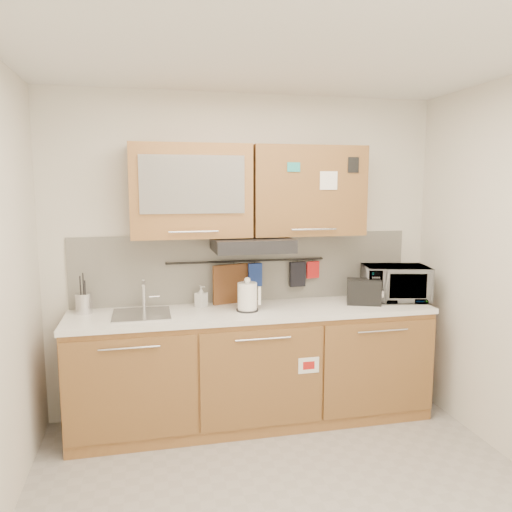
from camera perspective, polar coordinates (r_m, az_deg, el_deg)
name	(u,v)px	position (r m, az deg, el deg)	size (l,w,h in m)	color
ceiling	(304,39)	(2.73, 5.51, 23.49)	(3.20, 3.20, 0.00)	white
wall_back	(246,255)	(4.12, -1.20, 0.07)	(3.20, 3.20, 0.00)	silver
base_cabinet	(254,372)	(4.06, -0.28, -13.15)	(2.80, 0.64, 0.88)	#AC7C3D
countertop	(254,312)	(3.90, -0.28, -6.37)	(2.82, 0.62, 0.04)	white
backsplash	(246,268)	(4.13, -1.17, -1.32)	(2.80, 0.02, 0.56)	silver
upper_cabinets	(249,191)	(3.91, -0.78, 7.44)	(1.82, 0.37, 0.70)	#AC7C3D
range_hood	(252,244)	(3.86, -0.48, 1.33)	(0.60, 0.46, 0.10)	black
sink	(142,314)	(3.83, -12.93, -6.49)	(0.42, 0.40, 0.26)	silver
utensil_rail	(247,261)	(4.08, -1.06, -0.58)	(0.02, 0.02, 1.30)	black
utensil_crock	(84,303)	(3.97, -19.08, -5.10)	(0.14, 0.14, 0.31)	silver
kettle	(248,297)	(3.82, -0.98, -4.76)	(0.20, 0.18, 0.26)	white
toaster	(364,291)	(4.13, 12.23, -3.98)	(0.31, 0.25, 0.20)	black
microwave	(395,283)	(4.33, 15.64, -2.99)	(0.52, 0.35, 0.29)	#999999
soap_bottle	(201,296)	(3.97, -6.29, -4.60)	(0.08, 0.08, 0.17)	#999999
cutting_board	(234,292)	(4.09, -2.48, -4.14)	(0.38, 0.03, 0.46)	brown
oven_mitt	(255,275)	(4.10, -0.10, -2.16)	(0.11, 0.03, 0.19)	navy
dark_pouch	(297,274)	(4.19, 4.76, -2.09)	(0.13, 0.04, 0.21)	black
pot_holder	(313,270)	(4.23, 6.52, -1.57)	(0.12, 0.02, 0.14)	red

